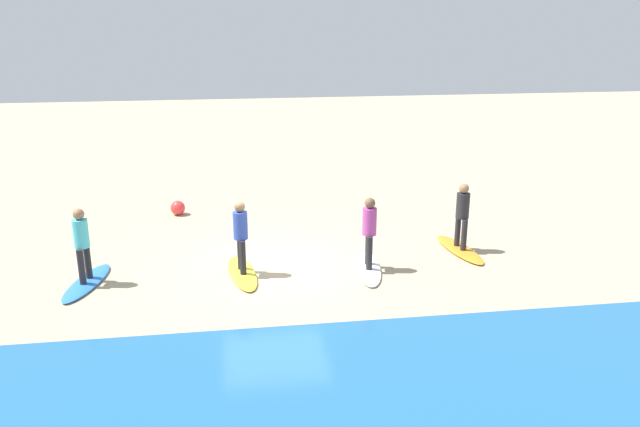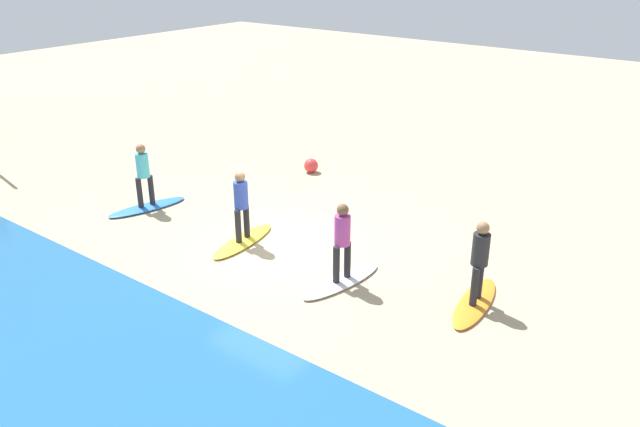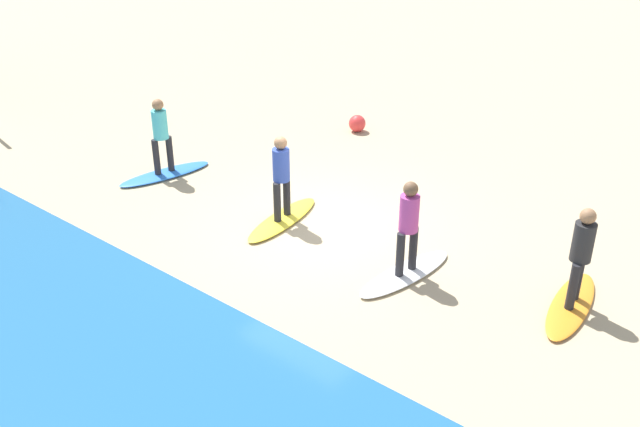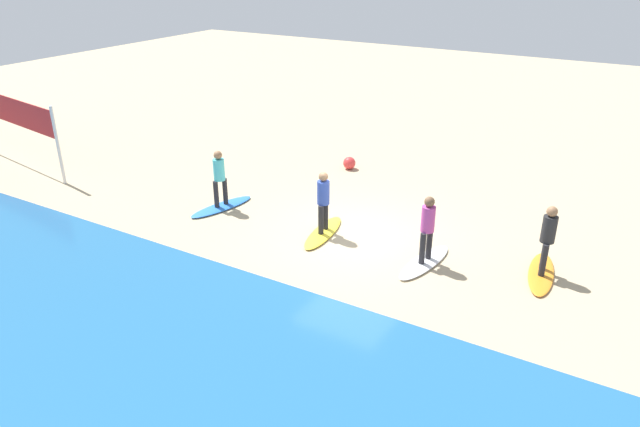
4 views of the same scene
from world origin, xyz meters
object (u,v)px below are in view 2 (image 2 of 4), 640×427
Objects in this scene: surfer_blue at (143,171)px; surfboard_yellow at (243,241)px; surfer_white at (342,237)px; surfboard_orange at (475,303)px; surfer_orange at (480,256)px; surfer_yellow at (241,201)px; surfboard_blue at (147,207)px; beach_ball at (311,166)px; surfboard_white at (342,281)px.

surfboard_yellow is at bearing -179.28° from surfer_blue.
surfer_white is 1.00× the size of surfer_blue.
surfer_orange is (0.00, 0.00, 0.99)m from surfboard_orange.
surfer_orange is at bearing -8.67° from surfboard_orange.
surfer_white is (2.50, 0.86, 0.99)m from surfboard_orange.
surfer_yellow is (5.38, 0.71, 0.00)m from surfer_orange.
surfboard_blue is at bearing -0.93° from surfer_white.
surfer_white is 3.04m from surfboard_yellow.
surfer_blue reaches higher than surfboard_orange.
surfer_yellow is at bearing 103.76° from surfboard_blue.
surfer_white reaches higher than beach_ball.
surfboard_white is 1.28× the size of surfer_white.
surfer_yellow reaches higher than beach_ball.
surfboard_yellow is 1.28× the size of surfer_blue.
beach_ball is (7.11, -4.00, 0.17)m from surfboard_orange.
surfer_blue is (3.36, 0.04, 0.00)m from surfer_yellow.
beach_ball reaches higher than surfboard_blue.
surfer_white is at bearing 177.14° from surfer_yellow.
beach_ball is (-1.63, -4.76, -0.83)m from surfer_blue.
surfer_blue reaches higher than beach_ball.
surfer_blue reaches higher than surfboard_white.
surfer_white is at bearing 179.07° from surfer_blue.
surfer_yellow is at bearing -0.00° from surfboard_yellow.
surfboard_yellow is at bearing -91.13° from surfboard_orange.
surfer_blue is at bearing -166.96° from surfboard_blue.
surfboard_yellow is (2.87, -0.14, 0.00)m from surfboard_white.
surfer_yellow is (0.00, 0.00, 0.99)m from surfboard_yellow.
surfboard_orange is 4.99× the size of beach_ball.
surfer_orange is 0.78× the size of surfboard_blue.
surfboard_white is 0.99m from surfer_white.
surfer_yellow is at bearing -84.79° from surfboard_white.
surfer_orange is 5.42m from surfer_yellow.
surfboard_white is at bearing 179.07° from surfer_blue.
surfboard_orange is 8.77m from surfboard_blue.
surfboard_blue is 5.03m from beach_ball.
surfer_white is 2.88m from surfer_yellow.
surfer_orange is at bearing 150.62° from beach_ball.
surfboard_yellow is 5.03m from beach_ball.
beach_ball reaches higher than surfboard_yellow.
surfboard_white is 6.70m from beach_ball.
surfboard_blue is at bearing -93.74° from surfboard_orange.
surfboard_orange is 1.00× the size of surfboard_blue.
surfboard_blue is 1.28× the size of surfer_blue.
surfboard_white is at bearing 90.00° from surfer_white.
surfboard_orange and surfboard_blue have the same top height.
surfer_blue is (8.74, 0.75, 0.00)m from surfer_orange.
surfer_white is 6.75m from beach_ball.
surfer_yellow is 3.89× the size of beach_ball.
surfer_orange is 2.65m from surfer_white.
surfboard_orange is 0.99m from surfer_orange.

